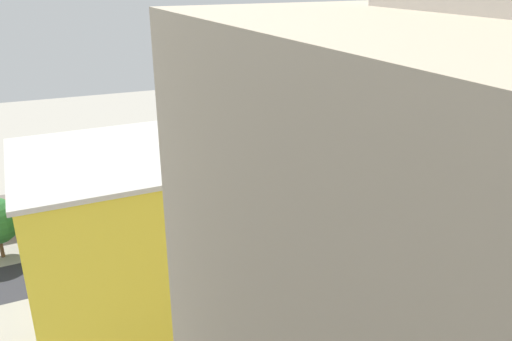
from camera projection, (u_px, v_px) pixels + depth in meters
name	position (u px, v px, depth m)	size (l,w,h in m)	color
ground_plane	(245.00, 219.00, 79.72)	(195.59, 195.59, 0.00)	#9E998C
rail_bed	(208.00, 176.00, 96.42)	(122.24, 14.37, 0.01)	#665E54
street_asphalt	(254.00, 229.00, 76.78)	(122.24, 9.00, 0.01)	#2D2D33
track_rails	(208.00, 175.00, 96.35)	(122.08, 14.30, 0.12)	#9E9EA8
platform_canopy_near	(149.00, 183.00, 83.59)	(50.57, 7.62, 4.10)	#B73328
locomotive	(308.00, 147.00, 106.55)	(14.78, 3.73, 5.35)	black
passenger_coach	(396.00, 129.00, 113.94)	(17.76, 3.80, 6.01)	black
freight_coach_far	(160.00, 174.00, 89.08)	(19.69, 4.18, 5.96)	black
parked_car_0	(364.00, 216.00, 79.18)	(4.16, 1.91, 1.72)	black
parked_car_1	(322.00, 222.00, 77.37)	(4.41, 2.13, 1.53)	black
parked_car_2	(275.00, 231.00, 74.46)	(4.58, 2.12, 1.68)	black
parked_car_3	(233.00, 240.00, 71.87)	(4.67, 1.98, 1.72)	black
parked_car_4	(183.00, 249.00, 69.75)	(4.28, 1.85, 1.67)	black
construction_building	(249.00, 236.00, 52.69)	(41.84, 16.61, 21.28)	yellow
construction_roof_slab	(248.00, 137.00, 48.72)	(42.44, 17.21, 0.40)	#B7B2A8
tower_crane	(449.00, 119.00, 61.58)	(21.45, 6.64, 34.09)	gray
box_truck_0	(186.00, 253.00, 67.06)	(8.86, 3.13, 3.31)	black
box_truck_1	(307.00, 232.00, 72.10)	(8.70, 2.67, 3.63)	black
box_truck_2	(102.00, 274.00, 62.12)	(9.85, 2.81, 3.48)	black
street_tree_1	(200.00, 188.00, 76.10)	(5.78, 5.78, 8.90)	brown
street_tree_2	(45.00, 216.00, 68.35)	(6.34, 6.34, 8.76)	brown
traffic_light	(154.00, 235.00, 65.68)	(0.50, 0.36, 6.81)	#333333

